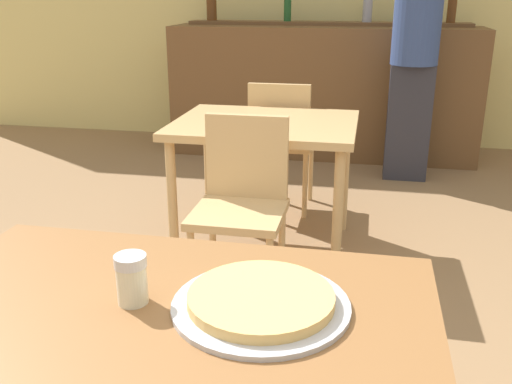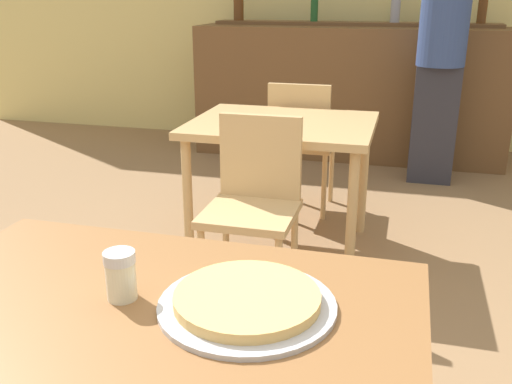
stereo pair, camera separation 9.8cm
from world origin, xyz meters
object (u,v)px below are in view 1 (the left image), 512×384
Objects in this scene: chair_far_side_back at (281,137)px; person_standing at (415,47)px; cheese_shaker at (132,279)px; chair_far_side_front at (242,196)px; pizza_tray at (261,301)px.

person_standing is at bearing -132.98° from chair_far_side_back.
chair_far_side_back is 2.48m from cheese_shaker.
chair_far_side_front is 1.36m from pizza_tray.
chair_far_side_front is 1.14m from chair_far_side_back.
chair_far_side_back is at bearing 97.82° from pizza_tray.
cheese_shaker is at bearing -87.64° from chair_far_side_front.
cheese_shaker is (-0.28, -0.03, 0.04)m from pizza_tray.
chair_far_side_front is 7.56× the size of cheese_shaker.
cheese_shaker is (0.05, -2.46, 0.28)m from chair_far_side_back.
chair_far_side_back is 7.56× the size of cheese_shaker.
pizza_tray is at bearing 97.82° from chair_far_side_back.
chair_far_side_front is at bearing 92.36° from cheese_shaker.
person_standing is at bearing 76.95° from cheese_shaker.
chair_far_side_front is 2.25m from person_standing.
chair_far_side_front is 0.47× the size of person_standing.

